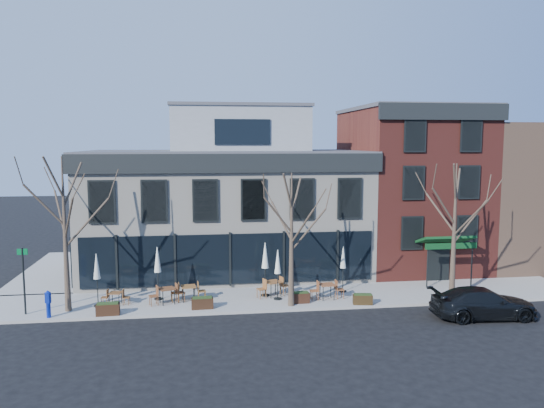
{
  "coord_description": "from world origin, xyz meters",
  "views": [
    {
      "loc": [
        -1.69,
        -30.78,
        8.75
      ],
      "look_at": [
        2.78,
        2.0,
        4.89
      ],
      "focal_mm": 35.0,
      "sensor_mm": 36.0,
      "label": 1
    }
  ],
  "objects": [
    {
      "name": "cafe_set_1",
      "position": [
        -3.53,
        -2.65,
        0.68
      ],
      "size": [
        2.0,
        1.1,
        1.03
      ],
      "color": "brown",
      "rests_on": "sidewalk_front"
    },
    {
      "name": "sidewalk_front",
      "position": [
        3.25,
        -2.15,
        0.07
      ],
      "size": [
        33.5,
        4.7,
        0.15
      ],
      "primitive_type": "cube",
      "color": "gray",
      "rests_on": "ground"
    },
    {
      "name": "corner_building",
      "position": [
        0.07,
        5.07,
        4.72
      ],
      "size": [
        18.39,
        10.39,
        11.1
      ],
      "color": "beige",
      "rests_on": "ground"
    },
    {
      "name": "sign_pole",
      "position": [
        -10.5,
        -3.5,
        2.07
      ],
      "size": [
        0.5,
        0.1,
        3.4
      ],
      "color": "black",
      "rests_on": "sidewalk_front"
    },
    {
      "name": "parked_sedan",
      "position": [
        12.27,
        -6.72,
        0.76
      ],
      "size": [
        5.31,
        2.36,
        1.52
      ],
      "primitive_type": "imported",
      "rotation": [
        0.0,
        0.0,
        1.52
      ],
      "color": "black",
      "rests_on": "ground"
    },
    {
      "name": "tree_corner",
      "position": [
        -8.49,
        -3.2,
        4.25
      ],
      "size": [
        3.93,
        3.98,
        7.92
      ],
      "color": "#382B21",
      "rests_on": "sidewalk_front"
    },
    {
      "name": "umbrella_2",
      "position": [
        1.85,
        -1.94,
        2.3
      ],
      "size": [
        0.49,
        0.49,
        3.04
      ],
      "color": "black",
      "rests_on": "sidewalk_front"
    },
    {
      "name": "planter_3",
      "position": [
        6.82,
        -4.2,
        0.44
      ],
      "size": [
        1.08,
        0.58,
        0.58
      ],
      "color": "#312310",
      "rests_on": "sidewalk_front"
    },
    {
      "name": "tree_right",
      "position": [
        12.01,
        -3.9,
        4.02
      ],
      "size": [
        3.72,
        3.77,
        7.48
      ],
      "color": "#382B21",
      "rests_on": "sidewalk_front"
    },
    {
      "name": "planter_0",
      "position": [
        -6.36,
        -4.2,
        0.47
      ],
      "size": [
        1.16,
        0.51,
        0.64
      ],
      "color": "#331D11",
      "rests_on": "sidewalk_front"
    },
    {
      "name": "cafe_set_2",
      "position": [
        -2.41,
        -2.31,
        0.67
      ],
      "size": [
        1.96,
        0.85,
        1.02
      ],
      "color": "brown",
      "rests_on": "sidewalk_front"
    },
    {
      "name": "bg_building",
      "position": [
        23.0,
        6.0,
        5.0
      ],
      "size": [
        12.0,
        12.0,
        10.0
      ],
      "primitive_type": "cube",
      "color": "#8C664C",
      "rests_on": "ground"
    },
    {
      "name": "sidewalk_side",
      "position": [
        -11.25,
        6.0,
        0.07
      ],
      "size": [
        4.5,
        12.0,
        0.15
      ],
      "primitive_type": "cube",
      "color": "gray",
      "rests_on": "ground"
    },
    {
      "name": "planter_1",
      "position": [
        -1.67,
        -3.79,
        0.46
      ],
      "size": [
        1.14,
        0.5,
        0.63
      ],
      "color": "black",
      "rests_on": "sidewalk_front"
    },
    {
      "name": "cafe_set_4",
      "position": [
        5.16,
        -3.0,
        0.68
      ],
      "size": [
        1.96,
        0.82,
        1.03
      ],
      "color": "brown",
      "rests_on": "sidewalk_front"
    },
    {
      "name": "planter_2",
      "position": [
        3.51,
        -3.5,
        0.45
      ],
      "size": [
        1.11,
        0.48,
        0.61
      ],
      "color": "black",
      "rests_on": "sidewalk_front"
    },
    {
      "name": "umbrella_0",
      "position": [
        -7.12,
        -2.66,
        2.15
      ],
      "size": [
        0.45,
        0.45,
        2.83
      ],
      "color": "black",
      "rests_on": "sidewalk_front"
    },
    {
      "name": "ground",
      "position": [
        0.0,
        0.0,
        0.0
      ],
      "size": [
        120.0,
        120.0,
        0.0
      ],
      "primitive_type": "plane",
      "color": "black",
      "rests_on": "ground"
    },
    {
      "name": "umbrella_3",
      "position": [
        2.45,
        -2.7,
        2.11
      ],
      "size": [
        0.45,
        0.45,
        2.78
      ],
      "color": "black",
      "rests_on": "sidewalk_front"
    },
    {
      "name": "cafe_set_0",
      "position": [
        -6.25,
        -2.5,
        0.57
      ],
      "size": [
        1.58,
        0.7,
        0.82
      ],
      "color": "brown",
      "rests_on": "sidewalk_front"
    },
    {
      "name": "tree_mid",
      "position": [
        3.01,
        -3.9,
        3.79
      ],
      "size": [
        3.5,
        3.55,
        7.04
      ],
      "color": "#382B21",
      "rests_on": "sidewalk_front"
    },
    {
      "name": "umbrella_4",
      "position": [
        6.4,
        -1.72,
        2.03
      ],
      "size": [
        0.43,
        0.43,
        2.66
      ],
      "color": "black",
      "rests_on": "sidewalk_front"
    },
    {
      "name": "cafe_set_3",
      "position": [
        2.29,
        -2.08,
        0.69
      ],
      "size": [
        2.03,
        1.19,
        1.05
      ],
      "color": "brown",
      "rests_on": "sidewalk_front"
    },
    {
      "name": "umbrella_1",
      "position": [
        -4.06,
        -1.83,
        2.22
      ],
      "size": [
        0.47,
        0.47,
        2.93
      ],
      "color": "black",
      "rests_on": "sidewalk_front"
    },
    {
      "name": "call_box",
      "position": [
        -9.2,
        -4.2,
        0.88
      ],
      "size": [
        0.28,
        0.28,
        1.39
      ],
      "color": "#0B2093",
      "rests_on": "sidewalk_front"
    },
    {
      "name": "red_brick_building",
      "position": [
        13.0,
        4.98,
        5.64
      ],
      "size": [
        8.2,
        11.78,
        11.18
      ],
      "color": "maroon",
      "rests_on": "ground"
    }
  ]
}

